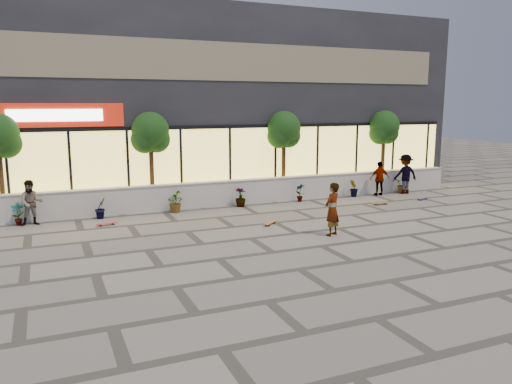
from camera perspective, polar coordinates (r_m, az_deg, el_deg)
name	(u,v)px	position (r m, az deg, el deg)	size (l,w,h in m)	color
ground	(322,246)	(15.22, 7.54, -6.15)	(80.00, 80.00, 0.00)	gray
planter_wall	(238,192)	(21.26, -2.07, 0.01)	(22.00, 0.42, 1.04)	silver
retail_building	(199,103)	(26.13, -6.53, 10.02)	(24.00, 9.17, 8.50)	black
shrub_a	(18,214)	(19.39, -25.58, -2.31)	(0.43, 0.29, 0.81)	black
shrub_b	(101,208)	(19.45, -17.33, -1.74)	(0.45, 0.36, 0.81)	black
shrub_c	(174,202)	(19.91, -9.30, -1.15)	(0.73, 0.63, 0.81)	black
shrub_d	(241,197)	(20.74, -1.78, -0.58)	(0.45, 0.45, 0.81)	black
shrub_e	(300,192)	(21.90, 5.06, -0.04)	(0.43, 0.29, 0.81)	black
shrub_f	(354,188)	(23.34, 11.13, 0.43)	(0.45, 0.36, 0.81)	black
shrub_g	(403,184)	(25.01, 16.45, 0.84)	(0.73, 0.63, 0.81)	black
tree_midwest	(150,135)	(20.67, -11.97, 6.39)	(1.60, 1.50, 3.92)	#3E2716
tree_mideast	(284,132)	(22.62, 3.21, 6.88)	(1.60, 1.50, 3.92)	#3E2716
tree_east	(384,129)	(25.53, 14.42, 6.94)	(1.60, 1.50, 3.92)	#3E2716
skater_center	(332,209)	(16.27, 8.71, -1.97)	(0.63, 0.42, 1.74)	white
skater_left	(31,203)	(19.15, -24.29, -1.13)	(0.78, 0.61, 1.61)	tan
skater_right_near	(380,179)	(23.91, 13.96, 1.50)	(0.94, 0.39, 1.60)	white
skater_right_far	(405,174)	(24.72, 16.68, 1.97)	(1.21, 0.70, 1.87)	maroon
skateboard_center	(270,223)	(17.69, 1.63, -3.52)	(0.69, 0.63, 0.09)	#955B30
skateboard_left	(107,223)	(18.36, -16.70, -3.46)	(0.73, 0.31, 0.09)	red
skateboard_right_near	(381,203)	(21.83, 14.07, -1.21)	(0.78, 0.21, 0.09)	brown
skateboard_right_far	(422,198)	(23.49, 18.49, -0.66)	(0.76, 0.43, 0.09)	#424279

